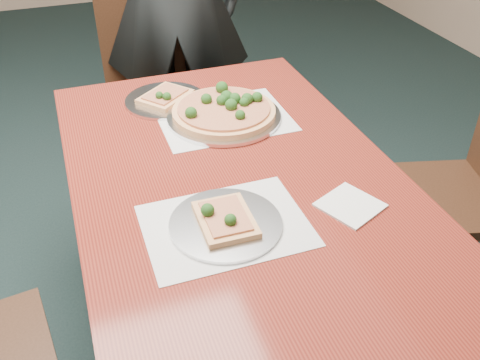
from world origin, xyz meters
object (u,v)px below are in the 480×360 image
object	(u,v)px
dining_table	(240,206)
chair_far	(150,85)
pizza_pan	(224,111)
chair_right	(468,183)
slice_plate_far	(165,99)
slice_plate_near	(225,222)

from	to	relation	value
dining_table	chair_far	distance (m)	1.18
dining_table	pizza_pan	xyz separation A→B (m)	(0.07, 0.35, 0.12)
dining_table	chair_right	world-z (taller)	chair_right
slice_plate_far	chair_right	bearing A→B (deg)	-27.93
chair_far	pizza_pan	world-z (taller)	chair_far
slice_plate_near	slice_plate_far	world-z (taller)	slice_plate_near
chair_far	chair_right	size ratio (longest dim) A/B	1.00
pizza_pan	chair_far	bearing A→B (deg)	97.31
dining_table	slice_plate_near	size ratio (longest dim) A/B	5.36
chair_far	slice_plate_near	bearing A→B (deg)	-82.17
slice_plate_near	slice_plate_far	distance (m)	0.70
chair_far	slice_plate_far	xyz separation A→B (m)	(-0.05, -0.64, 0.25)
dining_table	chair_right	size ratio (longest dim) A/B	1.65
dining_table	slice_plate_near	world-z (taller)	slice_plate_near
pizza_pan	slice_plate_near	size ratio (longest dim) A/B	1.34
pizza_pan	dining_table	bearing A→B (deg)	-101.20
dining_table	slice_plate_far	size ratio (longest dim) A/B	5.36
dining_table	chair_far	bearing A→B (deg)	91.76
pizza_pan	slice_plate_far	distance (m)	0.24
slice_plate_near	chair_far	bearing A→B (deg)	87.29
dining_table	slice_plate_far	distance (m)	0.55
slice_plate_far	dining_table	bearing A→B (deg)	-80.56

